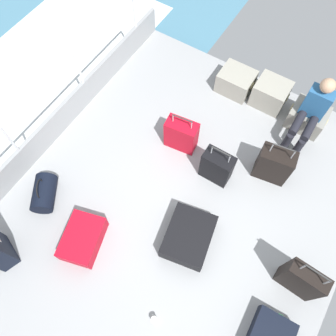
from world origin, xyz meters
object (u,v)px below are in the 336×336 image
(cargo_crate_1, at_px, (271,94))
(suitcase_3, at_px, (83,239))
(suitcase_0, at_px, (181,135))
(duffel_bag, at_px, (44,193))
(passenger_seated, at_px, (312,111))
(paper_cup, at_px, (154,320))
(suitcase_4, at_px, (189,237))
(cargo_crate_2, at_px, (307,117))
(cargo_crate_0, at_px, (236,81))
(suitcase_5, at_px, (217,167))
(suitcase_1, at_px, (301,280))
(suitcase_2, at_px, (274,165))

(cargo_crate_1, height_order, suitcase_3, cargo_crate_1)
(suitcase_0, bearing_deg, duffel_bag, -123.19)
(cargo_crate_1, xyz_separation_m, passenger_seated, (0.65, -0.26, 0.33))
(suitcase_0, height_order, paper_cup, suitcase_0)
(cargo_crate_1, xyz_separation_m, suitcase_3, (-1.07, -3.35, -0.08))
(cargo_crate_1, distance_m, suitcase_4, 2.61)
(cargo_crate_2, bearing_deg, suitcase_4, -103.11)
(suitcase_0, bearing_deg, cargo_crate_0, 81.98)
(suitcase_5, bearing_deg, paper_cup, -81.37)
(suitcase_1, bearing_deg, suitcase_4, -171.45)
(cargo_crate_0, bearing_deg, suitcase_0, -98.02)
(suitcase_3, height_order, suitcase_5, suitcase_5)
(cargo_crate_1, bearing_deg, paper_cup, -86.55)
(suitcase_5, bearing_deg, cargo_crate_0, 107.37)
(cargo_crate_0, bearing_deg, duffel_bag, -113.12)
(duffel_bag, bearing_deg, suitcase_1, 12.58)
(suitcase_3, height_order, duffel_bag, duffel_bag)
(suitcase_0, relative_size, suitcase_5, 0.97)
(cargo_crate_1, height_order, suitcase_4, cargo_crate_1)
(passenger_seated, height_order, paper_cup, passenger_seated)
(cargo_crate_0, distance_m, suitcase_4, 2.64)
(cargo_crate_2, bearing_deg, paper_cup, -96.91)
(paper_cup, bearing_deg, suitcase_1, 45.78)
(suitcase_3, bearing_deg, suitcase_2, 53.41)
(cargo_crate_0, height_order, suitcase_4, cargo_crate_0)
(suitcase_4, bearing_deg, suitcase_0, 125.15)
(suitcase_2, relative_size, duffel_bag, 1.34)
(suitcase_0, relative_size, duffel_bag, 1.20)
(duffel_bag, bearing_deg, suitcase_3, -14.18)
(passenger_seated, relative_size, suitcase_0, 1.51)
(passenger_seated, relative_size, suitcase_2, 1.35)
(suitcase_1, xyz_separation_m, suitcase_4, (-1.38, -0.21, -0.19))
(cargo_crate_0, xyz_separation_m, paper_cup, (0.80, -3.61, -0.13))
(duffel_bag, distance_m, paper_cup, 2.18)
(suitcase_0, relative_size, suitcase_1, 0.82)
(cargo_crate_2, height_order, suitcase_5, suitcase_5)
(suitcase_0, bearing_deg, paper_cup, -66.10)
(cargo_crate_2, height_order, passenger_seated, passenger_seated)
(suitcase_4, bearing_deg, cargo_crate_2, 76.89)
(suitcase_5, height_order, duffel_bag, suitcase_5)
(cargo_crate_2, relative_size, suitcase_4, 0.70)
(passenger_seated, bearing_deg, paper_cup, -97.26)
(suitcase_0, distance_m, suitcase_3, 1.96)
(suitcase_4, xyz_separation_m, duffel_bag, (-1.96, -0.54, 0.02))
(cargo_crate_1, relative_size, suitcase_0, 0.78)
(suitcase_3, relative_size, paper_cup, 7.22)
(cargo_crate_1, xyz_separation_m, suitcase_4, (0.07, -2.61, -0.07))
(suitcase_1, distance_m, suitcase_4, 1.40)
(cargo_crate_1, height_order, paper_cup, cargo_crate_1)
(passenger_seated, distance_m, suitcase_2, 0.95)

